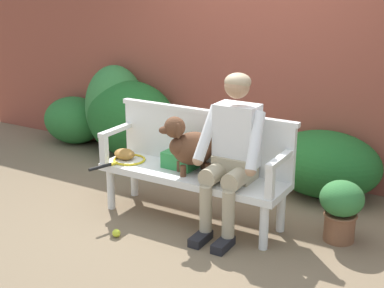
{
  "coord_description": "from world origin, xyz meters",
  "views": [
    {
      "loc": [
        2.16,
        -3.65,
        2.03
      ],
      "look_at": [
        0.0,
        0.0,
        0.68
      ],
      "focal_mm": 50.22,
      "sensor_mm": 36.0,
      "label": 1
    }
  ],
  "objects_px": {
    "sports_bag": "(180,160)",
    "tennis_ball": "(116,233)",
    "garden_bench": "(192,179)",
    "tennis_racket": "(127,160)",
    "potted_plant": "(341,207)",
    "baseball_glove": "(125,154)",
    "person_seated": "(232,148)",
    "dog_on_bench": "(189,145)"
  },
  "relations": [
    {
      "from": "sports_bag",
      "to": "tennis_ball",
      "type": "height_order",
      "value": "sports_bag"
    },
    {
      "from": "garden_bench",
      "to": "tennis_racket",
      "type": "bearing_deg",
      "value": -174.56
    },
    {
      "from": "potted_plant",
      "to": "tennis_ball",
      "type": "bearing_deg",
      "value": -151.14
    },
    {
      "from": "baseball_glove",
      "to": "sports_bag",
      "type": "relative_size",
      "value": 0.79
    },
    {
      "from": "tennis_racket",
      "to": "sports_bag",
      "type": "distance_m",
      "value": 0.51
    },
    {
      "from": "person_seated",
      "to": "tennis_ball",
      "type": "bearing_deg",
      "value": -141.17
    },
    {
      "from": "person_seated",
      "to": "baseball_glove",
      "type": "relative_size",
      "value": 5.92
    },
    {
      "from": "tennis_racket",
      "to": "baseball_glove",
      "type": "bearing_deg",
      "value": 141.64
    },
    {
      "from": "tennis_ball",
      "to": "potted_plant",
      "type": "bearing_deg",
      "value": 28.86
    },
    {
      "from": "person_seated",
      "to": "sports_bag",
      "type": "bearing_deg",
      "value": 173.49
    },
    {
      "from": "sports_bag",
      "to": "dog_on_bench",
      "type": "bearing_deg",
      "value": -31.49
    },
    {
      "from": "person_seated",
      "to": "tennis_racket",
      "type": "distance_m",
      "value": 1.05
    },
    {
      "from": "tennis_racket",
      "to": "sports_bag",
      "type": "relative_size",
      "value": 2.08
    },
    {
      "from": "sports_bag",
      "to": "tennis_ball",
      "type": "bearing_deg",
      "value": -107.79
    },
    {
      "from": "person_seated",
      "to": "baseball_glove",
      "type": "height_order",
      "value": "person_seated"
    },
    {
      "from": "person_seated",
      "to": "tennis_racket",
      "type": "relative_size",
      "value": 2.24
    },
    {
      "from": "tennis_racket",
      "to": "tennis_ball",
      "type": "relative_size",
      "value": 8.82
    },
    {
      "from": "sports_bag",
      "to": "garden_bench",
      "type": "bearing_deg",
      "value": -19.41
    },
    {
      "from": "dog_on_bench",
      "to": "tennis_ball",
      "type": "relative_size",
      "value": 7.51
    },
    {
      "from": "tennis_racket",
      "to": "dog_on_bench",
      "type": "bearing_deg",
      "value": 2.97
    },
    {
      "from": "tennis_racket",
      "to": "tennis_ball",
      "type": "height_order",
      "value": "tennis_racket"
    },
    {
      "from": "baseball_glove",
      "to": "garden_bench",
      "type": "bearing_deg",
      "value": 22.93
    },
    {
      "from": "person_seated",
      "to": "tennis_ball",
      "type": "xyz_separation_m",
      "value": [
        -0.73,
        -0.59,
        -0.68
      ]
    },
    {
      "from": "sports_bag",
      "to": "potted_plant",
      "type": "distance_m",
      "value": 1.38
    },
    {
      "from": "garden_bench",
      "to": "sports_bag",
      "type": "bearing_deg",
      "value": 160.59
    },
    {
      "from": "dog_on_bench",
      "to": "potted_plant",
      "type": "height_order",
      "value": "dog_on_bench"
    },
    {
      "from": "dog_on_bench",
      "to": "tennis_racket",
      "type": "relative_size",
      "value": 0.85
    },
    {
      "from": "garden_bench",
      "to": "tennis_racket",
      "type": "height_order",
      "value": "tennis_racket"
    },
    {
      "from": "garden_bench",
      "to": "potted_plant",
      "type": "xyz_separation_m",
      "value": [
        1.2,
        0.26,
        -0.09
      ]
    },
    {
      "from": "garden_bench",
      "to": "person_seated",
      "type": "bearing_deg",
      "value": -1.19
    },
    {
      "from": "person_seated",
      "to": "potted_plant",
      "type": "height_order",
      "value": "person_seated"
    },
    {
      "from": "person_seated",
      "to": "tennis_racket",
      "type": "bearing_deg",
      "value": -177.01
    },
    {
      "from": "dog_on_bench",
      "to": "baseball_glove",
      "type": "bearing_deg",
      "value": 178.68
    },
    {
      "from": "person_seated",
      "to": "sports_bag",
      "type": "height_order",
      "value": "person_seated"
    },
    {
      "from": "sports_bag",
      "to": "potted_plant",
      "type": "height_order",
      "value": "sports_bag"
    },
    {
      "from": "baseball_glove",
      "to": "sports_bag",
      "type": "height_order",
      "value": "sports_bag"
    },
    {
      "from": "tennis_ball",
      "to": "potted_plant",
      "type": "relative_size",
      "value": 0.13
    },
    {
      "from": "garden_bench",
      "to": "person_seated",
      "type": "relative_size",
      "value": 1.26
    },
    {
      "from": "dog_on_bench",
      "to": "potted_plant",
      "type": "xyz_separation_m",
      "value": [
        1.22,
        0.29,
        -0.39
      ]
    },
    {
      "from": "person_seated",
      "to": "tennis_ball",
      "type": "relative_size",
      "value": 19.73
    },
    {
      "from": "potted_plant",
      "to": "dog_on_bench",
      "type": "bearing_deg",
      "value": -166.62
    },
    {
      "from": "person_seated",
      "to": "potted_plant",
      "type": "distance_m",
      "value": 0.97
    }
  ]
}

